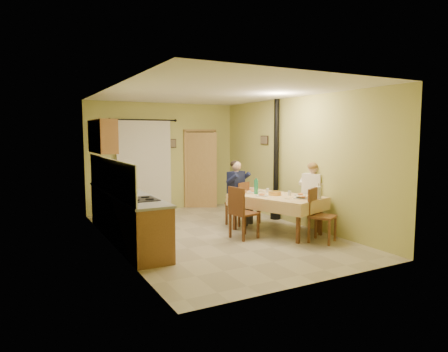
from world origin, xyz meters
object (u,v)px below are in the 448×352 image
chair_near (321,226)px  man_right (313,188)px  dining_table (277,214)px  chair_left (243,223)px  man_far (237,185)px  chair_far (238,212)px  stove_flue (276,176)px  chair_right (313,215)px

chair_near → man_right: 1.15m
dining_table → chair_left: chair_left is taller
chair_left → man_far: bearing=144.7°
chair_far → stove_flue: (1.08, 0.08, 0.74)m
dining_table → chair_near: (0.31, -0.99, -0.09)m
chair_far → chair_left: size_ratio=0.95×
chair_near → man_right: bearing=-151.4°
man_right → chair_right: bearing=-90.0°
dining_table → stove_flue: bearing=36.4°
chair_far → chair_left: 1.16m
chair_far → chair_near: 2.08m
chair_right → chair_left: bearing=59.6°
man_far → chair_far: bearing=-90.0°
dining_table → chair_right: size_ratio=2.01×
chair_right → stove_flue: 1.41m
chair_left → man_right: man_right is taller
dining_table → chair_left: (-0.83, -0.07, -0.09)m
chair_far → man_far: (-0.01, 0.01, 0.59)m
chair_right → stove_flue: bearing=-23.6°
dining_table → chair_right: bearing=-28.1°
chair_right → man_far: bearing=18.1°
man_far → stove_flue: size_ratio=0.50×
man_right → stove_flue: size_ratio=0.50×
chair_far → chair_near: chair_near is taller
chair_right → stove_flue: stove_flue is taller
man_far → man_right: bearing=-69.9°
chair_right → man_right: bearing=90.0°
chair_far → man_right: bearing=-69.7°
man_far → man_right: 1.63m
chair_near → man_right: (0.51, 0.84, 0.59)m
dining_table → chair_left: bearing=165.7°
chair_right → man_far: 1.74m
chair_far → man_right: 1.73m
chair_left → stove_flue: (1.57, 1.14, 0.73)m
chair_left → stove_flue: bearing=114.8°
chair_right → man_far: (-1.18, 1.14, 0.59)m
man_right → stove_flue: (-0.08, 1.21, 0.15)m
chair_near → chair_right: 1.00m
chair_near → chair_left: 1.46m
chair_far → man_right: (1.16, -1.13, 0.59)m
man_far → man_right: same height
dining_table → stove_flue: size_ratio=0.74×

